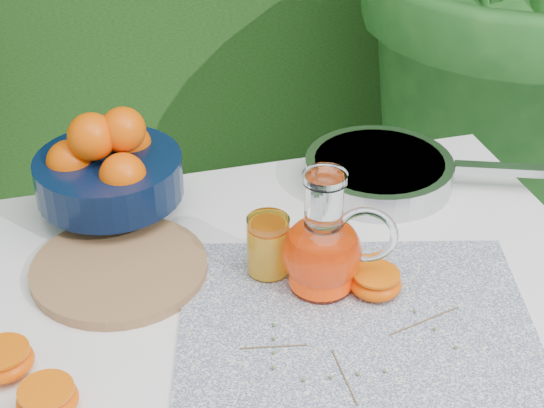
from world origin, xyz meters
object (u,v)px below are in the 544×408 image
object	(u,v)px
cutting_board	(119,269)
juice_pitcher	(324,249)
white_table	(275,325)
saute_pan	(381,170)
fruit_bowl	(108,167)

from	to	relation	value
cutting_board	juice_pitcher	xyz separation A→B (m)	(0.29, -0.11, 0.06)
white_table	saute_pan	world-z (taller)	saute_pan
cutting_board	white_table	bearing A→B (deg)	-21.77
white_table	cutting_board	world-z (taller)	cutting_board
fruit_bowl	saute_pan	distance (m)	0.47
fruit_bowl	cutting_board	bearing A→B (deg)	-92.87
white_table	juice_pitcher	size ratio (longest dim) A/B	5.19
white_table	juice_pitcher	xyz separation A→B (m)	(0.06, -0.03, 0.15)
saute_pan	white_table	bearing A→B (deg)	-138.57
white_table	saute_pan	xyz separation A→B (m)	(0.26, 0.23, 0.11)
fruit_bowl	saute_pan	size ratio (longest dim) A/B	0.64
white_table	saute_pan	size ratio (longest dim) A/B	2.10
cutting_board	fruit_bowl	world-z (taller)	fruit_bowl
juice_pitcher	saute_pan	size ratio (longest dim) A/B	0.40
cutting_board	fruit_bowl	bearing A→B (deg)	87.13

